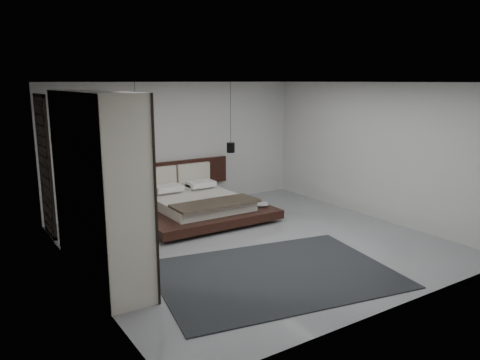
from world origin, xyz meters
TOP-DOWN VIEW (x-y plane):
  - floor at (0.00, 0.00)m, footprint 6.00×6.00m
  - ceiling at (0.00, 0.00)m, footprint 6.00×6.00m
  - wall_back at (0.00, 3.00)m, footprint 6.00×0.00m
  - wall_front at (0.00, -3.00)m, footprint 6.00×0.00m
  - wall_left at (-3.00, 0.00)m, footprint 0.00×6.00m
  - wall_right at (3.00, 0.00)m, footprint 0.00×6.00m
  - lattice_screen at (-2.95, 2.45)m, footprint 0.05×0.90m
  - bed at (-0.13, 1.91)m, footprint 2.66×2.34m
  - book_lower at (0.97, 1.27)m, footprint 0.23×0.29m
  - book_upper at (0.95, 1.25)m, footprint 0.35×0.37m
  - pendant_left at (-1.22, 2.32)m, footprint 0.19×0.19m
  - pendant_right at (0.97, 2.32)m, footprint 0.18×0.18m
  - wardrobe at (-2.70, 0.07)m, footprint 0.64×2.74m
  - rug at (-0.56, -1.35)m, footprint 3.84×3.06m

SIDE VIEW (x-z plane):
  - floor at x=0.00m, z-range 0.00..0.00m
  - rug at x=-0.56m, z-range 0.00..0.01m
  - book_lower at x=0.97m, z-range 0.25..0.27m
  - bed at x=-0.13m, z-range -0.25..0.81m
  - book_upper at x=0.95m, z-range 0.27..0.30m
  - lattice_screen at x=-2.95m, z-range 0.00..2.60m
  - wardrobe at x=-2.70m, z-range 0.00..2.69m
  - pendant_right at x=0.97m, z-range 0.58..2.14m
  - wall_back at x=0.00m, z-range -1.60..4.40m
  - wall_front at x=0.00m, z-range -1.60..4.40m
  - wall_left at x=-3.00m, z-range -1.60..4.40m
  - wall_right at x=3.00m, z-range -1.60..4.40m
  - pendant_left at x=-1.22m, z-range 0.96..2.27m
  - ceiling at x=0.00m, z-range 2.80..2.80m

